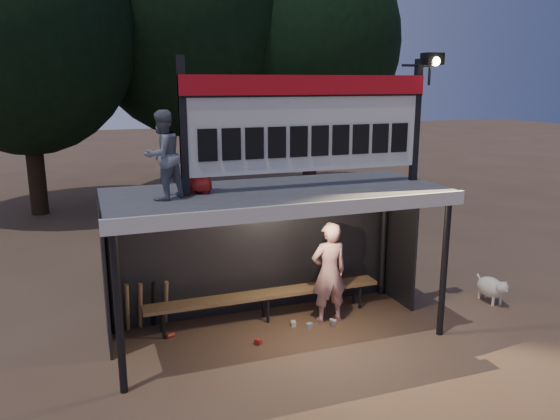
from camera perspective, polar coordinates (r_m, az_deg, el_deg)
The scene contains 13 objects.
ground at distance 8.83m, azimuth -0.34°, elevation -12.76°, with size 80.00×80.00×0.00m, color #513928.
player at distance 8.99m, azimuth 5.14°, elevation -6.50°, with size 0.62×0.40×1.69m, color white.
child_a at distance 7.47m, azimuth -12.17°, elevation 5.61°, with size 0.58×0.45×1.20m, color slate.
child_b at distance 7.81m, azimuth -8.54°, elevation 5.56°, with size 0.52×0.34×1.06m, color maroon.
dugout_shelter at distance 8.41m, azimuth -0.92°, elevation -0.69°, with size 5.10×2.08×2.32m.
scoreboard_assembly at distance 8.15m, azimuth 3.39°, elevation 9.36°, with size 4.10×0.27×1.99m.
bench at distance 9.13m, azimuth -1.52°, elevation -8.89°, with size 4.00×0.35×0.48m.
tree_left at distance 17.60m, azimuth -25.47°, elevation 17.38°, with size 6.46×6.46×9.27m.
tree_mid at distance 19.46m, azimuth -9.55°, elevation 19.85°, with size 7.22×7.22×10.36m.
tree_right at distance 19.58m, azimuth 3.26°, elevation 17.09°, with size 6.08×6.08×8.72m.
dog at distance 10.58m, azimuth 21.29°, elevation -7.56°, with size 0.36×0.81×0.49m.
bats at distance 9.02m, azimuth -13.74°, elevation -9.60°, with size 0.67×0.35×0.84m.
litter at distance 8.91m, azimuth 0.44°, elevation -12.25°, with size 2.74×0.79×0.08m.
Camera 1 is at (-2.66, -7.48, 3.88)m, focal length 35.00 mm.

